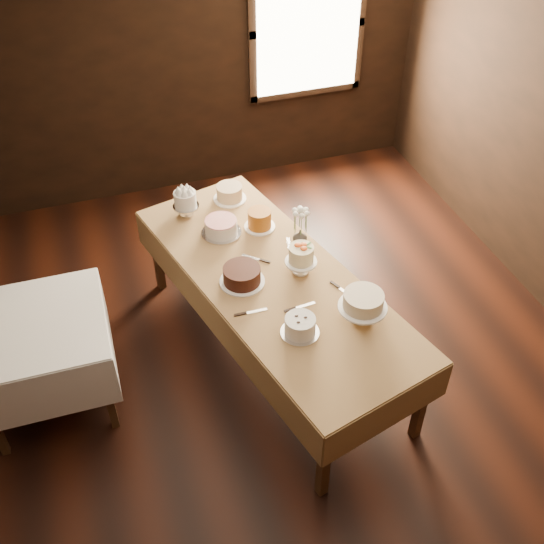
{
  "coord_description": "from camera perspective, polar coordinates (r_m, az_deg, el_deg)",
  "views": [
    {
      "loc": [
        -1.11,
        -3.13,
        4.01
      ],
      "look_at": [
        0.0,
        0.2,
        0.95
      ],
      "focal_mm": 42.45,
      "sensor_mm": 36.0,
      "label": 1
    }
  ],
  "objects": [
    {
      "name": "cake_swirl",
      "position": [
        4.35,
        2.5,
        -4.84
      ],
      "size": [
        0.29,
        0.29,
        0.14
      ],
      "color": "silver",
      "rests_on": "display_table"
    },
    {
      "name": "cake_flowers",
      "position": [
        4.79,
        2.58,
        1.0
      ],
      "size": [
        0.24,
        0.24,
        0.25
      ],
      "color": "white",
      "rests_on": "display_table"
    },
    {
      "name": "cake_caramel",
      "position": [
        5.24,
        -1.12,
        4.65
      ],
      "size": [
        0.27,
        0.27,
        0.16
      ],
      "color": "white",
      "rests_on": "display_table"
    },
    {
      "name": "display_table",
      "position": [
        4.84,
        0.15,
        -1.03
      ],
      "size": [
        1.68,
        2.85,
        0.83
      ],
      "rotation": [
        0.0,
        0.0,
        0.26
      ],
      "color": "#3C2515",
      "rests_on": "ground"
    },
    {
      "name": "wall_back",
      "position": [
        6.76,
        -7.91,
        17.96
      ],
      "size": [
        5.0,
        0.02,
        2.8
      ],
      "primitive_type": "cube",
      "color": "black",
      "rests_on": "ground"
    },
    {
      "name": "cake_meringue",
      "position": [
        5.41,
        -7.66,
        5.96
      ],
      "size": [
        0.25,
        0.25,
        0.24
      ],
      "color": "silver",
      "rests_on": "display_table"
    },
    {
      "name": "cake_server_d",
      "position": [
        5.11,
        1.51,
        2.54
      ],
      "size": [
        0.08,
        0.24,
        0.01
      ],
      "primitive_type": "cube",
      "rotation": [
        0.0,
        0.0,
        1.33
      ],
      "color": "silver",
      "rests_on": "display_table"
    },
    {
      "name": "cake_cream",
      "position": [
        4.45,
        8.02,
        -3.14
      ],
      "size": [
        0.34,
        0.34,
        0.24
      ],
      "color": "white",
      "rests_on": "display_table"
    },
    {
      "name": "window",
      "position": [
        6.97,
        3.23,
        20.75
      ],
      "size": [
        1.1,
        0.05,
        1.3
      ],
      "primitive_type": "cube",
      "color": "#FFEABF",
      "rests_on": "wall_back"
    },
    {
      "name": "cake_lattice",
      "position": [
        5.2,
        -4.53,
        3.96
      ],
      "size": [
        0.37,
        0.37,
        0.12
      ],
      "color": "silver",
      "rests_on": "display_table"
    },
    {
      "name": "cake_server_e",
      "position": [
        4.54,
        -1.36,
        -3.47
      ],
      "size": [
        0.24,
        0.03,
        0.01
      ],
      "primitive_type": "cube",
      "rotation": [
        0.0,
        0.0,
        -0.02
      ],
      "color": "silver",
      "rests_on": "display_table"
    },
    {
      "name": "cake_server_a",
      "position": [
        4.58,
        2.98,
        -2.96
      ],
      "size": [
        0.24,
        0.05,
        0.01
      ],
      "primitive_type": "cube",
      "rotation": [
        0.0,
        0.0,
        0.09
      ],
      "color": "silver",
      "rests_on": "display_table"
    },
    {
      "name": "side_table",
      "position": [
        4.83,
        -20.12,
        -5.16
      ],
      "size": [
        0.97,
        0.97,
        0.81
      ],
      "rotation": [
        0.0,
        0.0,
        -0.02
      ],
      "color": "#3C2515",
      "rests_on": "ground"
    },
    {
      "name": "cake_server_c",
      "position": [
        4.98,
        -1.89,
        1.33
      ],
      "size": [
        0.19,
        0.18,
        0.01
      ],
      "primitive_type": "cube",
      "rotation": [
        0.0,
        0.0,
        2.39
      ],
      "color": "silver",
      "rests_on": "display_table"
    },
    {
      "name": "floor",
      "position": [
        5.21,
        0.7,
        -9.28
      ],
      "size": [
        5.0,
        6.0,
        0.01
      ],
      "primitive_type": "cube",
      "color": "black",
      "rests_on": "ground"
    },
    {
      "name": "cake_server_b",
      "position": [
        4.7,
        6.64,
        -1.87
      ],
      "size": [
        0.12,
        0.23,
        0.01
      ],
      "primitive_type": "cube",
      "rotation": [
        0.0,
        0.0,
        -1.16
      ],
      "color": "silver",
      "rests_on": "display_table"
    },
    {
      "name": "flower_vase",
      "position": [
        5.09,
        2.49,
        3.14
      ],
      "size": [
        0.15,
        0.15,
        0.12
      ],
      "primitive_type": "imported",
      "rotation": [
        0.0,
        0.0,
        0.36
      ],
      "color": "#2D2823",
      "rests_on": "display_table"
    },
    {
      "name": "ceiling",
      "position": [
        3.54,
        1.1,
        21.02
      ],
      "size": [
        5.0,
        6.0,
        0.01
      ],
      "primitive_type": "cube",
      "color": "beige",
      "rests_on": "wall_back"
    },
    {
      "name": "cake_chocolate",
      "position": [
        4.73,
        -2.69,
        -0.32
      ],
      "size": [
        0.38,
        0.38,
        0.13
      ],
      "color": "white",
      "rests_on": "display_table"
    },
    {
      "name": "cake_speckled",
      "position": [
        5.59,
        -3.78,
        6.99
      ],
      "size": [
        0.28,
        0.28,
        0.13
      ],
      "color": "white",
      "rests_on": "display_table"
    },
    {
      "name": "flower_bouquet",
      "position": [
        4.98,
        2.55,
        4.77
      ],
      "size": [
        0.14,
        0.14,
        0.2
      ],
      "primitive_type": null,
      "color": "white",
      "rests_on": "flower_vase"
    }
  ]
}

